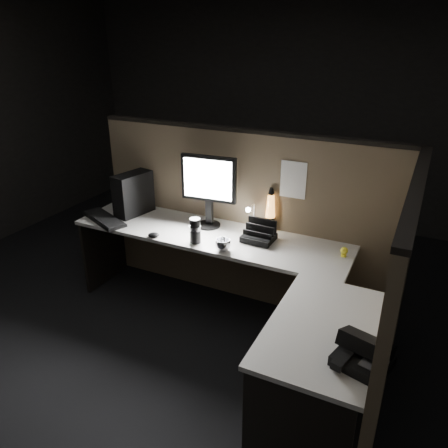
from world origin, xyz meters
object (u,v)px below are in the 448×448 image
at_px(keyboard, 104,219).
at_px(pc_tower, 133,194).
at_px(lava_lamp, 270,213).
at_px(desk_phone, 363,354).
at_px(monitor, 209,185).

bearing_deg(keyboard, pc_tower, 83.81).
height_order(keyboard, lava_lamp, lava_lamp).
bearing_deg(pc_tower, desk_phone, -14.70).
relative_size(keyboard, desk_phone, 1.69).
relative_size(lava_lamp, desk_phone, 1.20).
height_order(pc_tower, monitor, monitor).
distance_m(pc_tower, keyboard, 0.34).
distance_m(lava_lamp, desk_phone, 1.62).
distance_m(keyboard, desk_phone, 2.47).
bearing_deg(desk_phone, lava_lamp, 142.34).
bearing_deg(desk_phone, pc_tower, 168.93).
relative_size(pc_tower, monitor, 0.62).
distance_m(pc_tower, monitor, 0.75).
height_order(pc_tower, keyboard, pc_tower).
bearing_deg(lava_lamp, pc_tower, -170.69).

